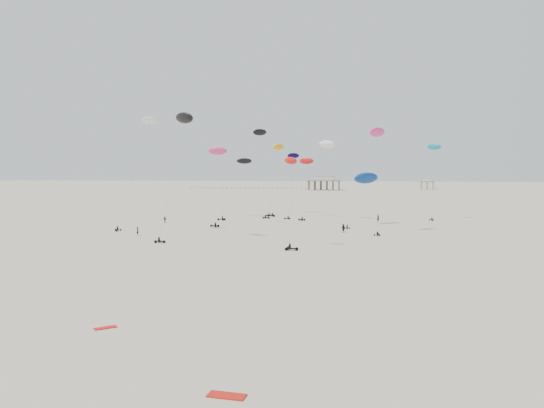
% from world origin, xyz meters
% --- Properties ---
extents(ground_plane, '(900.00, 900.00, 0.00)m').
position_xyz_m(ground_plane, '(0.00, 200.00, 0.00)').
color(ground_plane, '#C1B699').
extents(pavilion_main, '(21.00, 13.00, 9.80)m').
position_xyz_m(pavilion_main, '(-10.00, 350.00, 4.22)').
color(pavilion_main, brown).
rests_on(pavilion_main, ground).
extents(pavilion_small, '(9.00, 7.00, 8.00)m').
position_xyz_m(pavilion_small, '(60.00, 380.00, 3.49)').
color(pavilion_small, brown).
rests_on(pavilion_small, ground).
extents(pier_fence, '(80.20, 0.20, 1.50)m').
position_xyz_m(pier_fence, '(-62.00, 350.00, 0.77)').
color(pier_fence, black).
rests_on(pier_fence, ground).
extents(rig_0, '(9.65, 4.82, 24.35)m').
position_xyz_m(rig_0, '(-30.97, 102.96, 16.23)').
color(rig_0, black).
rests_on(rig_0, ground).
extents(rig_1, '(7.89, 11.80, 17.47)m').
position_xyz_m(rig_1, '(-14.60, 118.91, 9.60)').
color(rig_1, black).
rests_on(rig_1, ground).
extents(rig_2, '(4.58, 8.44, 20.30)m').
position_xyz_m(rig_2, '(33.94, 141.99, 16.50)').
color(rig_2, black).
rests_on(rig_2, ground).
extents(rig_3, '(3.82, 14.68, 22.01)m').
position_xyz_m(rig_3, '(-9.71, 153.29, 16.42)').
color(rig_3, black).
rests_on(rig_3, ground).
extents(rig_4, '(9.06, 12.51, 19.59)m').
position_xyz_m(rig_4, '(-5.98, 142.82, 11.34)').
color(rig_4, black).
rests_on(rig_4, ground).
extents(rig_6, '(9.01, 14.14, 26.29)m').
position_xyz_m(rig_6, '(-13.53, 150.39, 18.26)').
color(rig_6, black).
rests_on(rig_6, ground).
extents(rig_7, '(7.34, 11.18, 20.20)m').
position_xyz_m(rig_7, '(-23.18, 136.60, 15.13)').
color(rig_7, black).
rests_on(rig_7, ground).
extents(rig_8, '(3.38, 6.31, 15.27)m').
position_xyz_m(rig_8, '(4.04, 82.70, 7.30)').
color(rig_8, black).
rests_on(rig_8, ground).
extents(rig_9, '(7.46, 9.28, 17.02)m').
position_xyz_m(rig_9, '(-0.53, 140.79, 12.63)').
color(rig_9, black).
rests_on(rig_9, ground).
extents(rig_10, '(6.29, 10.41, 24.01)m').
position_xyz_m(rig_10, '(-17.83, 91.62, 19.38)').
color(rig_10, black).
rests_on(rig_10, ground).
extents(rig_11, '(8.31, 15.20, 15.04)m').
position_xyz_m(rig_11, '(16.17, 125.06, 10.54)').
color(rig_11, black).
rests_on(rig_11, ground).
extents(rig_12, '(4.69, 10.74, 22.12)m').
position_xyz_m(rig_12, '(18.47, 109.05, 18.32)').
color(rig_12, black).
rests_on(rig_12, ground).
extents(rig_13, '(10.05, 8.84, 21.20)m').
position_xyz_m(rig_13, '(5.43, 136.49, 17.43)').
color(rig_13, black).
rests_on(rig_13, ground).
extents(spectator_0, '(0.80, 0.87, 1.97)m').
position_xyz_m(spectator_0, '(-28.39, 95.54, 0.00)').
color(spectator_0, black).
rests_on(spectator_0, ground).
extents(spectator_1, '(1.20, 1.14, 2.15)m').
position_xyz_m(spectator_1, '(11.73, 106.65, 0.00)').
color(spectator_1, black).
rests_on(spectator_1, ground).
extents(spectator_2, '(1.28, 1.05, 1.91)m').
position_xyz_m(spectator_2, '(-32.33, 120.33, 0.00)').
color(spectator_2, black).
rests_on(spectator_2, ground).
extents(spectator_3, '(0.94, 0.85, 2.13)m').
position_xyz_m(spectator_3, '(19.48, 132.27, 0.00)').
color(spectator_3, black).
rests_on(spectator_3, ground).
extents(grounded_kite_a, '(2.27, 1.09, 0.08)m').
position_xyz_m(grounded_kite_a, '(8.14, 25.42, 0.00)').
color(grounded_kite_a, red).
rests_on(grounded_kite_a, ground).
extents(grounded_kite_b, '(1.82, 1.71, 0.07)m').
position_xyz_m(grounded_kite_b, '(-4.91, 36.42, 0.00)').
color(grounded_kite_b, red).
rests_on(grounded_kite_b, ground).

